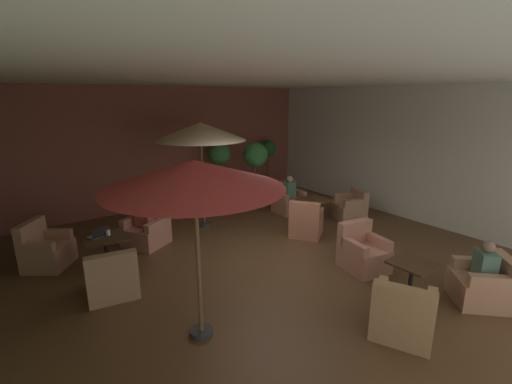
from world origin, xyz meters
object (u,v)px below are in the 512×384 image
armchair_front_right_south (306,223)px  patron_with_friend (144,214)px  potted_tree_mid_left (255,159)px  patio_umbrella_center_beige (201,132)px  patron_by_window (290,188)px  potted_tree_mid_right (268,157)px  armchair_front_right_east (288,201)px  cafe_table_front_right (314,205)px  armchair_mid_center_north (363,253)px  armchair_mid_center_south (484,285)px  armchair_mid_center_east (403,315)px  patio_umbrella_tall_red (194,175)px  open_laptop (98,234)px  cafe_table_mid_center (412,272)px  patron_blue_shirt (486,262)px  potted_tree_left_corner (220,161)px  armchair_front_right_north (350,208)px  iced_drink_cup (108,233)px  armchair_front_left_south (46,250)px  cafe_table_front_left (105,243)px  armchair_front_left_east (147,231)px  armchair_front_left_north (112,278)px

armchair_front_right_south → patron_with_friend: 3.70m
potted_tree_mid_left → patron_with_friend: potted_tree_mid_left is taller
patron_with_friend → armchair_front_right_south: bearing=-27.9°
patio_umbrella_center_beige → patron_by_window: patio_umbrella_center_beige is taller
potted_tree_mid_right → armchair_front_right_east: bearing=-112.8°
cafe_table_front_right → armchair_front_right_east: size_ratio=0.87×
armchair_mid_center_north → armchair_mid_center_south: armchair_mid_center_north is taller
armchair_mid_center_east → patio_umbrella_tall_red: size_ratio=0.41×
patio_umbrella_center_beige → open_laptop: size_ratio=7.08×
cafe_table_mid_center → patron_blue_shirt: patron_blue_shirt is taller
potted_tree_left_corner → patron_with_friend: (-2.99, -1.81, -0.62)m
patio_umbrella_tall_red → armchair_front_right_north: bearing=19.6°
cafe_table_front_right → iced_drink_cup: bearing=173.5°
armchair_front_left_south → iced_drink_cup: (1.02, -0.65, 0.34)m
cafe_table_front_right → open_laptop: 5.22m
cafe_table_front_left → armchair_mid_center_east: (2.74, -4.57, -0.16)m
armchair_front_right_south → potted_tree_mid_left: potted_tree_mid_left is taller
armchair_front_left_east → patron_with_friend: (-0.04, -0.02, 0.42)m
armchair_front_left_north → patron_by_window: (5.30, 1.62, 0.39)m
patron_with_friend → armchair_front_left_east: bearing=30.6°
armchair_front_right_east → armchair_mid_center_south: (-0.56, -5.37, -0.00)m
armchair_front_left_south → cafe_table_front_right: (6.04, -1.23, 0.13)m
patron_by_window → open_laptop: 5.23m
iced_drink_cup → open_laptop: 0.17m
armchair_front_left_east → armchair_front_right_north: 5.28m
patron_by_window → iced_drink_cup: (-5.04, -0.44, -0.03)m
armchair_mid_center_east → armchair_mid_center_south: size_ratio=0.91×
potted_tree_left_corner → patron_with_friend: bearing=-148.7°
cafe_table_front_right → armchair_mid_center_north: armchair_mid_center_north is taller
cafe_table_front_right → potted_tree_mid_right: potted_tree_mid_right is taller
patron_by_window → open_laptop: size_ratio=1.70×
armchair_front_right_east → potted_tree_left_corner: bearing=121.7°
armchair_front_right_south → armchair_mid_center_south: size_ratio=0.90×
armchair_mid_center_east → iced_drink_cup: bearing=120.1°
cafe_table_front_left → patio_umbrella_center_beige: size_ratio=0.31×
armchair_front_left_east → potted_tree_mid_left: 3.94m
cafe_table_front_left → armchair_front_right_east: 5.14m
potted_tree_mid_right → potted_tree_left_corner: bearing=-173.4°
armchair_front_right_south → patron_with_friend: patron_with_friend is taller
armchair_front_right_north → cafe_table_mid_center: size_ratio=1.51×
armchair_front_left_south → armchair_mid_center_north: size_ratio=1.17×
potted_tree_left_corner → iced_drink_cup: size_ratio=17.24×
armchair_mid_center_east → open_laptop: size_ratio=2.72×
cafe_table_front_left → cafe_table_front_right: bearing=-6.1°
patron_with_friend → armchair_front_right_north: bearing=-16.8°
cafe_table_mid_center → patio_umbrella_center_beige: 5.48m
patio_umbrella_tall_red → iced_drink_cup: bearing=98.6°
patio_umbrella_center_beige → armchair_front_left_south: bearing=-176.4°
armchair_front_left_east → iced_drink_cup: size_ratio=10.06×
cafe_table_front_right → iced_drink_cup: (-5.01, 0.57, 0.21)m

